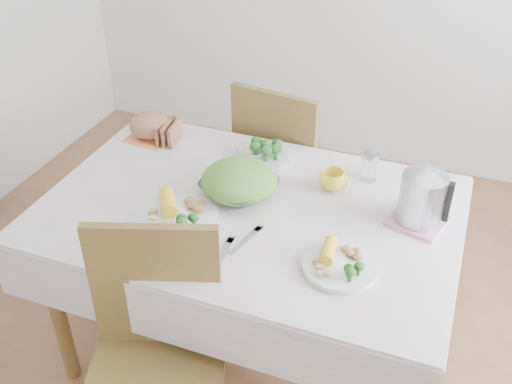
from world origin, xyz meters
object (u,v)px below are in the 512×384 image
(dining_table, at_px, (250,285))
(salad_bowl, at_px, (239,188))
(electric_kettle, at_px, (423,194))
(dinner_plate_left, at_px, (179,219))
(dinner_plate_right, at_px, (340,267))
(yellow_mug, at_px, (332,180))
(chair_far, at_px, (291,170))

(dining_table, bearing_deg, salad_bowl, 136.65)
(dining_table, relative_size, salad_bowl, 5.23)
(salad_bowl, bearing_deg, electric_kettle, 5.89)
(dinner_plate_left, xyz_separation_m, electric_kettle, (0.79, 0.30, 0.11))
(dinner_plate_right, bearing_deg, dining_table, 151.50)
(salad_bowl, bearing_deg, dinner_plate_left, -120.57)
(salad_bowl, relative_size, dinner_plate_right, 1.10)
(yellow_mug, distance_m, electric_kettle, 0.36)
(chair_far, relative_size, dinner_plate_right, 3.97)
(dining_table, bearing_deg, electric_kettle, 12.00)
(chair_far, height_order, yellow_mug, chair_far)
(dining_table, xyz_separation_m, chair_far, (-0.07, 0.74, 0.09))
(chair_far, bearing_deg, electric_kettle, 145.65)
(chair_far, bearing_deg, yellow_mug, 130.52)
(dinner_plate_right, relative_size, electric_kettle, 1.11)
(yellow_mug, bearing_deg, salad_bowl, -151.95)
(dinner_plate_right, bearing_deg, electric_kettle, 60.07)
(dinner_plate_left, height_order, yellow_mug, yellow_mug)
(dinner_plate_left, bearing_deg, yellow_mug, 41.54)
(chair_far, height_order, salad_bowl, chair_far)
(chair_far, distance_m, yellow_mug, 0.70)
(dinner_plate_right, distance_m, electric_kettle, 0.41)
(dining_table, distance_m, dinner_plate_right, 0.60)
(dining_table, distance_m, salad_bowl, 0.43)
(dining_table, distance_m, chair_far, 0.75)
(dinner_plate_right, relative_size, yellow_mug, 2.52)
(dining_table, relative_size, yellow_mug, 14.53)
(electric_kettle, bearing_deg, dining_table, -153.09)
(dining_table, height_order, yellow_mug, yellow_mug)
(chair_far, xyz_separation_m, dinner_plate_left, (-0.13, -0.92, 0.31))
(chair_far, xyz_separation_m, electric_kettle, (0.66, -0.62, 0.42))
(dining_table, bearing_deg, chair_far, 95.38)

